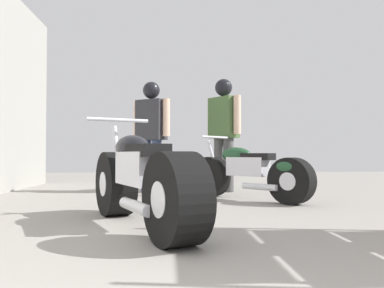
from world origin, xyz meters
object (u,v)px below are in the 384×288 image
motorcycle_black_naked (250,173)px  mechanic_with_helmet (224,124)px  motorcycle_maroon_cruiser (141,181)px  mechanic_in_blue (151,126)px

motorcycle_black_naked → mechanic_with_helmet: 1.39m
motorcycle_maroon_cruiser → motorcycle_black_naked: motorcycle_maroon_cruiser is taller
mechanic_in_blue → mechanic_with_helmet: size_ratio=0.96×
motorcycle_maroon_cruiser → mechanic_with_helmet: (1.10, 2.96, 0.69)m
motorcycle_maroon_cruiser → motorcycle_black_naked: size_ratio=1.33×
motorcycle_maroon_cruiser → mechanic_with_helmet: size_ratio=1.08×
motorcycle_maroon_cruiser → mechanic_with_helmet: bearing=69.6°
motorcycle_maroon_cruiser → mechanic_in_blue: mechanic_in_blue is taller
motorcycle_maroon_cruiser → mechanic_with_helmet: mechanic_with_helmet is taller
mechanic_in_blue → mechanic_with_helmet: mechanic_with_helmet is taller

